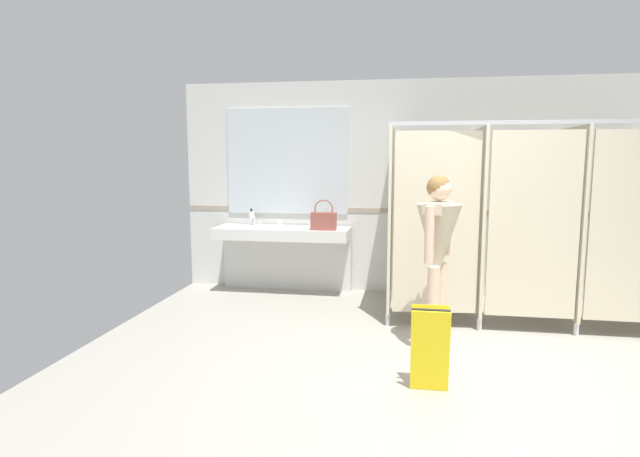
{
  "coord_description": "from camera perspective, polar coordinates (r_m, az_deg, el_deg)",
  "views": [
    {
      "loc": [
        -0.4,
        -3.77,
        1.72
      ],
      "look_at": [
        -1.23,
        1.07,
        1.05
      ],
      "focal_mm": 29.45,
      "sensor_mm": 36.0,
      "label": 1
    }
  ],
  "objects": [
    {
      "name": "mirror_panel",
      "position": [
        6.82,
        -3.62,
        7.3
      ],
      "size": [
        1.59,
        0.02,
        1.35
      ],
      "primitive_type": "cube",
      "color": "silver",
      "rests_on": "wall_back"
    },
    {
      "name": "bathroom_stalls",
      "position": [
        5.88,
        21.21,
        0.96
      ],
      "size": [
        2.8,
        1.43,
        2.07
      ],
      "color": "beige",
      "rests_on": "ground_plane"
    },
    {
      "name": "vanity_counter",
      "position": [
        6.73,
        -3.93,
        -1.71
      ],
      "size": [
        1.69,
        0.54,
        0.96
      ],
      "color": "silver",
      "rests_on": "ground_plane"
    },
    {
      "name": "wet_floor_sign",
      "position": [
        4.05,
        11.85,
        -12.6
      ],
      "size": [
        0.28,
        0.19,
        0.63
      ],
      "color": "yellow",
      "rests_on": "ground_plane"
    },
    {
      "name": "wall_back_tile_band",
      "position": [
        6.7,
        13.08,
        1.79
      ],
      "size": [
        6.64,
        0.01,
        0.06
      ],
      "primitive_type": "cube",
      "color": "#9E937F",
      "rests_on": "wall_back"
    },
    {
      "name": "ground_plane",
      "position": [
        4.18,
        14.95,
        -17.58
      ],
      "size": [
        6.64,
        6.37,
        0.1
      ],
      "primitive_type": "cube",
      "color": "#9E998E"
    },
    {
      "name": "wall_back",
      "position": [
        6.74,
        13.12,
        4.26
      ],
      "size": [
        6.64,
        0.12,
        2.67
      ],
      "primitive_type": "cube",
      "color": "silver",
      "rests_on": "ground_plane"
    },
    {
      "name": "handbag",
      "position": [
        6.35,
        0.41,
        0.93
      ],
      "size": [
        0.3,
        0.13,
        0.37
      ],
      "color": "#934C42",
      "rests_on": "vanity_counter"
    },
    {
      "name": "paper_cup",
      "position": [
        6.55,
        -4.49,
        0.49
      ],
      "size": [
        0.07,
        0.07,
        0.1
      ],
      "primitive_type": "cylinder",
      "color": "white",
      "rests_on": "vanity_counter"
    },
    {
      "name": "person_standing",
      "position": [
        4.78,
        12.71,
        -1.34
      ],
      "size": [
        0.52,
        0.52,
        1.57
      ],
      "color": "beige",
      "rests_on": "ground_plane"
    },
    {
      "name": "floor_drain_cover",
      "position": [
        3.52,
        21.11,
        -22.03
      ],
      "size": [
        0.14,
        0.14,
        0.01
      ],
      "primitive_type": "cylinder",
      "color": "#B7BABF",
      "rests_on": "ground_plane"
    },
    {
      "name": "soap_dispenser",
      "position": [
        6.88,
        -7.46,
        1.15
      ],
      "size": [
        0.07,
        0.07,
        0.21
      ],
      "color": "white",
      "rests_on": "vanity_counter"
    }
  ]
}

